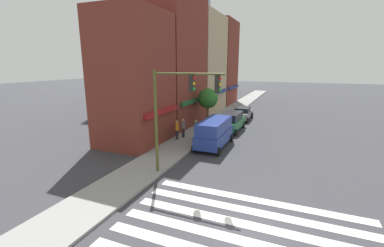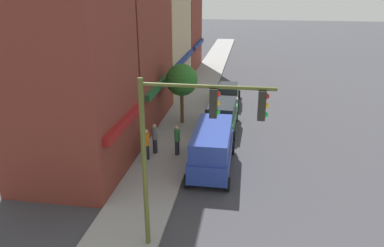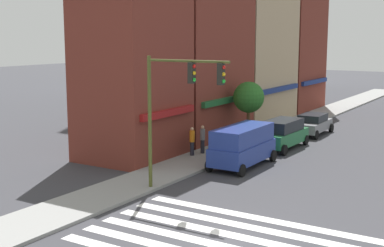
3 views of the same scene
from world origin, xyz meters
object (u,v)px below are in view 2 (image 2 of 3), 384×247
at_px(van_blue, 212,147).
at_px(pedestrian_orange_vest, 147,144).
at_px(traffic_signal, 188,134).
at_px(street_tree, 182,80).
at_px(suv_green, 221,115).
at_px(pedestrian_green_top, 177,140).
at_px(pedestrian_grey_coat, 155,138).
at_px(sedan_grey, 227,94).

xyz_separation_m(van_blue, pedestrian_orange_vest, (0.35, 3.65, -0.21)).
relative_size(traffic_signal, pedestrian_orange_vest, 3.70).
bearing_deg(street_tree, traffic_signal, -168.54).
distance_m(van_blue, suv_green, 5.90).
xyz_separation_m(van_blue, suv_green, (5.90, 0.00, -0.25)).
bearing_deg(van_blue, suv_green, -0.51).
distance_m(pedestrian_orange_vest, pedestrian_green_top, 1.75).
bearing_deg(pedestrian_grey_coat, van_blue, 62.19).
distance_m(van_blue, street_tree, 7.29).
height_order(sedan_grey, street_tree, street_tree).
distance_m(suv_green, pedestrian_grey_coat, 5.80).
relative_size(sedan_grey, street_tree, 1.06).
distance_m(sedan_grey, street_tree, 6.57).
bearing_deg(van_blue, traffic_signal, 178.21).
distance_m(van_blue, sedan_grey, 11.90).
relative_size(pedestrian_orange_vest, pedestrian_green_top, 1.00).
bearing_deg(sedan_grey, traffic_signal, 178.23).
bearing_deg(traffic_signal, van_blue, -1.29).
bearing_deg(suv_green, sedan_grey, 1.63).
distance_m(suv_green, pedestrian_green_top, 5.16).
bearing_deg(sedan_grey, pedestrian_grey_coat, 160.94).
bearing_deg(street_tree, van_blue, -156.53).
xyz_separation_m(sedan_grey, pedestrian_green_top, (-10.71, 2.11, 0.23)).
bearing_deg(pedestrian_green_top, street_tree, 85.96).
relative_size(suv_green, sedan_grey, 1.07).
xyz_separation_m(traffic_signal, suv_green, (12.53, -0.15, -3.67)).
relative_size(traffic_signal, van_blue, 1.30).
relative_size(van_blue, pedestrian_grey_coat, 2.83).
bearing_deg(sedan_grey, pedestrian_orange_vest, 161.13).
bearing_deg(pedestrian_grey_coat, pedestrian_orange_vest, -23.44).
bearing_deg(street_tree, pedestrian_green_top, -172.58).
bearing_deg(pedestrian_green_top, sedan_grey, 67.37).
relative_size(suv_green, pedestrian_orange_vest, 2.68).
relative_size(traffic_signal, sedan_grey, 1.47).
bearing_deg(pedestrian_grey_coat, suv_green, 135.65).
distance_m(traffic_signal, pedestrian_orange_vest, 8.61).
distance_m(pedestrian_grey_coat, street_tree, 5.69).
bearing_deg(traffic_signal, suv_green, -0.68).
bearing_deg(pedestrian_orange_vest, pedestrian_grey_coat, -157.28).
bearing_deg(pedestrian_green_top, pedestrian_orange_vest, -162.78).
xyz_separation_m(sedan_grey, pedestrian_grey_coat, (-10.68, 3.42, 0.23)).
height_order(pedestrian_orange_vest, street_tree, street_tree).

